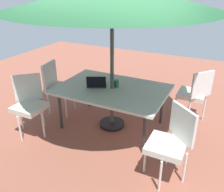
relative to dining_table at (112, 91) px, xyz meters
name	(u,v)px	position (x,y,z in m)	size (l,w,h in m)	color
ground_plane	(112,126)	(0.00, 0.00, -0.69)	(10.00, 10.00, 0.02)	#935442
dining_table	(112,91)	(0.00, 0.00, 0.00)	(1.80, 1.23, 0.73)	silver
chair_northwest	(171,141)	(-1.20, 0.77, -0.13)	(0.58, 0.59, 0.98)	silver
chair_southwest	(194,92)	(-1.22, -0.84, -0.13)	(0.58, 0.58, 0.98)	silver
chair_northeast	(29,102)	(1.13, 0.76, -0.13)	(0.59, 0.59, 0.98)	silver
chair_east	(57,85)	(1.16, -0.02, -0.13)	(0.49, 0.48, 0.98)	silver
laptop	(97,84)	(0.26, 0.06, 0.09)	(0.40, 0.36, 0.21)	#2D2D33
cup	(116,84)	(-0.04, -0.08, 0.11)	(0.08, 0.08, 0.12)	#286B33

